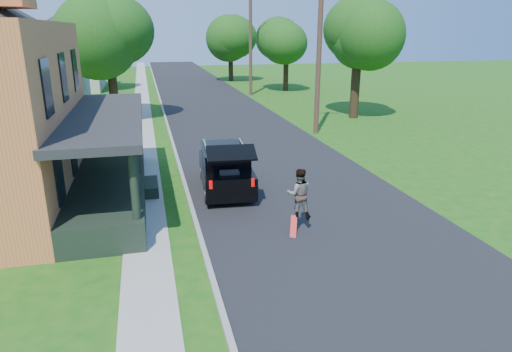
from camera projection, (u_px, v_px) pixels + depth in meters
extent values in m
plane|color=#145210|center=(348.00, 247.00, 13.05)|extent=(140.00, 140.00, 0.00)
cube|color=black|center=(226.00, 119.00, 31.55)|extent=(8.00, 120.00, 0.02)
cube|color=gray|center=(166.00, 122.00, 30.64)|extent=(0.15, 120.00, 0.12)
cube|color=gray|center=(143.00, 123.00, 30.29)|extent=(1.30, 120.00, 0.03)
cube|color=gray|center=(34.00, 202.00, 16.46)|extent=(6.50, 1.20, 0.03)
cube|color=black|center=(111.00, 185.00, 16.93)|extent=(2.40, 10.00, 0.90)
cube|color=black|center=(104.00, 117.00, 16.15)|extent=(2.60, 10.30, 0.25)
cube|color=#A5A192|center=(22.00, 82.00, 31.44)|extent=(8.00, 8.00, 5.00)
pyramid|color=black|center=(11.00, 9.00, 30.00)|extent=(12.78, 12.78, 2.20)
cube|color=#A5A192|center=(60.00, 65.00, 46.23)|extent=(8.00, 8.00, 5.00)
pyramid|color=black|center=(53.00, 16.00, 44.79)|extent=(12.78, 12.78, 2.20)
cube|color=black|center=(226.00, 173.00, 17.63)|extent=(2.10, 4.41, 0.83)
cube|color=black|center=(225.00, 156.00, 17.57)|extent=(1.85, 2.77, 0.54)
cube|color=black|center=(225.00, 148.00, 17.48)|extent=(1.89, 2.86, 0.08)
cube|color=black|center=(231.00, 153.00, 15.24)|extent=(1.72, 1.01, 0.37)
cube|color=#302F34|center=(229.00, 176.00, 16.33)|extent=(0.72, 0.63, 0.44)
cube|color=silver|center=(206.00, 147.00, 17.34)|extent=(0.22, 2.36, 0.06)
cube|color=silver|center=(243.00, 145.00, 17.57)|extent=(0.22, 2.36, 0.06)
cube|color=#990505|center=(211.00, 185.00, 15.43)|extent=(0.12, 0.07, 0.29)
cube|color=#990505|center=(253.00, 183.00, 15.66)|extent=(0.12, 0.07, 0.29)
cylinder|color=black|center=(203.00, 171.00, 18.93)|extent=(0.28, 0.68, 0.66)
cylinder|color=black|center=(241.00, 169.00, 19.18)|extent=(0.28, 0.68, 0.66)
cylinder|color=black|center=(208.00, 194.00, 16.27)|extent=(0.28, 0.68, 0.66)
cylinder|color=black|center=(251.00, 192.00, 16.52)|extent=(0.28, 0.68, 0.66)
imported|color=black|center=(299.00, 194.00, 13.85)|extent=(0.87, 0.74, 1.59)
cube|color=#AE150E|center=(293.00, 226.00, 13.77)|extent=(0.38, 0.55, 0.55)
cylinder|color=black|center=(114.00, 94.00, 30.97)|extent=(0.65, 0.65, 3.55)
sphere|color=#2F621A|center=(108.00, 37.00, 29.84)|extent=(6.41, 6.41, 5.80)
sphere|color=#2F621A|center=(113.00, 16.00, 29.30)|extent=(5.55, 5.55, 5.02)
sphere|color=#2F621A|center=(99.00, 26.00, 29.84)|extent=(5.69, 5.69, 5.15)
cylinder|color=black|center=(97.00, 74.00, 45.57)|extent=(0.66, 0.66, 3.42)
sphere|color=#2F621A|center=(94.00, 38.00, 44.52)|extent=(6.14, 6.14, 5.16)
sphere|color=#2F621A|center=(97.00, 26.00, 44.08)|extent=(5.32, 5.32, 4.48)
sphere|color=#2F621A|center=(87.00, 32.00, 44.47)|extent=(5.45, 5.45, 4.59)
cylinder|color=black|center=(355.00, 91.00, 31.64)|extent=(0.81, 0.81, 3.73)
sphere|color=#2F621A|center=(358.00, 40.00, 30.59)|extent=(6.02, 6.02, 4.64)
sphere|color=#2F621A|center=(368.00, 24.00, 30.26)|extent=(5.22, 5.22, 4.02)
sphere|color=#2F621A|center=(348.00, 32.00, 30.47)|extent=(5.35, 5.35, 4.12)
cylinder|color=black|center=(286.00, 74.00, 45.80)|extent=(0.57, 0.57, 3.42)
sphere|color=#2F621A|center=(286.00, 40.00, 44.81)|extent=(5.12, 5.12, 4.54)
sphere|color=#2F621A|center=(291.00, 29.00, 44.28)|extent=(4.43, 4.43, 3.93)
sphere|color=#2F621A|center=(281.00, 35.00, 44.95)|extent=(4.55, 4.55, 4.03)
cylinder|color=black|center=(231.00, 68.00, 54.83)|extent=(0.62, 0.62, 3.07)
sphere|color=#2F621A|center=(230.00, 39.00, 53.79)|extent=(6.20, 6.20, 5.52)
sphere|color=#2F621A|center=(234.00, 28.00, 53.29)|extent=(5.37, 5.37, 4.79)
sphere|color=#2F621A|center=(225.00, 33.00, 53.78)|extent=(5.51, 5.51, 4.91)
cylinder|color=#3F271D|center=(320.00, 36.00, 25.69)|extent=(0.35, 0.35, 11.15)
cylinder|color=#3F271D|center=(251.00, 36.00, 41.75)|extent=(0.30, 0.30, 10.77)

